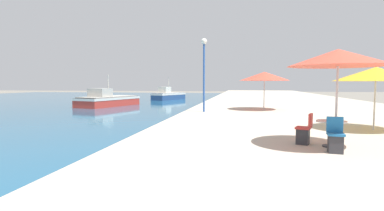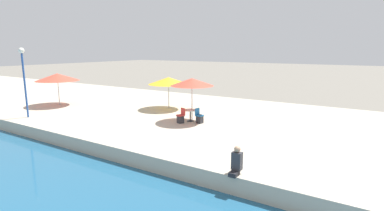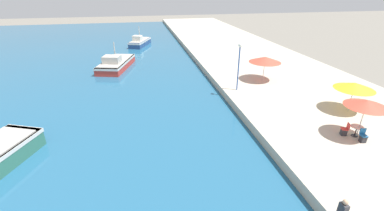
% 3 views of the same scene
% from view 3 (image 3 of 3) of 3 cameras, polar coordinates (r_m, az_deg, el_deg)
% --- Properties ---
extents(quay_promenade, '(16.00, 90.00, 0.76)m').
position_cam_3_polar(quay_promenade, '(41.58, 11.19, 11.16)').
color(quay_promenade, '#BCB29E').
rests_on(quay_promenade, ground_plane).
extents(fishing_boat_mid, '(4.95, 8.05, 3.45)m').
position_cam_3_polar(fishing_boat_mid, '(35.90, -16.56, 8.98)').
color(fishing_boat_mid, red).
rests_on(fishing_boat_mid, water_basin).
extents(fishing_boat_far, '(4.30, 6.61, 3.48)m').
position_cam_3_polar(fishing_boat_far, '(49.15, -11.53, 13.67)').
color(fishing_boat_far, navy).
rests_on(fishing_boat_far, water_basin).
extents(cafe_umbrella_pink, '(2.67, 2.67, 2.71)m').
position_cam_3_polar(cafe_umbrella_pink, '(19.92, 34.34, 0.41)').
color(cafe_umbrella_pink, '#B7B7B7').
rests_on(cafe_umbrella_pink, quay_promenade).
extents(cafe_umbrella_white, '(3.04, 3.04, 2.40)m').
position_cam_3_polar(cafe_umbrella_white, '(24.04, 32.44, 3.69)').
color(cafe_umbrella_white, '#B7B7B7').
rests_on(cafe_umbrella_white, quay_promenade).
extents(cafe_umbrella_striped, '(3.35, 3.35, 2.56)m').
position_cam_3_polar(cafe_umbrella_striped, '(28.49, 15.94, 9.82)').
color(cafe_umbrella_striped, '#B7B7B7').
rests_on(cafe_umbrella_striped, quay_promenade).
extents(cafe_table, '(0.80, 0.80, 0.74)m').
position_cam_3_polar(cafe_table, '(20.64, 32.73, -4.43)').
color(cafe_table, '#333338').
rests_on(cafe_table, quay_promenade).
extents(cafe_chair_left, '(0.45, 0.48, 0.91)m').
position_cam_3_polar(cafe_chair_left, '(20.25, 33.73, -5.93)').
color(cafe_chair_left, '#2D2D33').
rests_on(cafe_chair_left, quay_promenade).
extents(cafe_chair_right, '(0.55, 0.53, 0.91)m').
position_cam_3_polar(cafe_chair_right, '(20.45, 30.75, -4.87)').
color(cafe_chair_right, '#2D2D33').
rests_on(cafe_chair_right, quay_promenade).
extents(person_at_quay, '(0.57, 0.36, 1.05)m').
position_cam_3_polar(person_at_quay, '(13.70, 30.35, -19.45)').
color(person_at_quay, '#232328').
rests_on(person_at_quay, quay_promenade).
extents(lamppost, '(0.36, 0.36, 4.56)m').
position_cam_3_polar(lamppost, '(24.76, 10.43, 10.13)').
color(lamppost, '#28519E').
rests_on(lamppost, quay_promenade).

